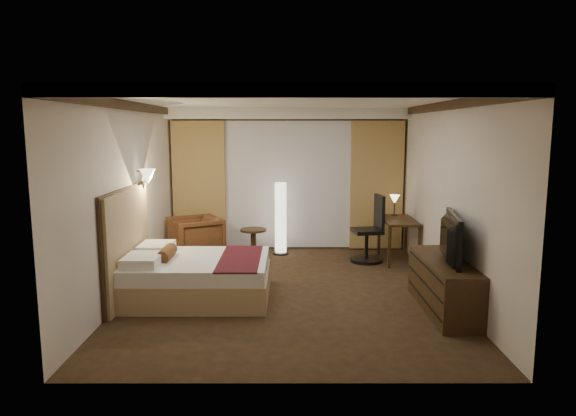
{
  "coord_description": "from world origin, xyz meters",
  "views": [
    {
      "loc": [
        -0.01,
        -7.17,
        2.32
      ],
      "look_at": [
        0.0,
        0.4,
        1.15
      ],
      "focal_mm": 32.0,
      "sensor_mm": 36.0,
      "label": 1
    }
  ],
  "objects_px": {
    "side_table": "(253,243)",
    "television": "(443,234)",
    "desk": "(398,240)",
    "office_chair": "(367,228)",
    "dresser": "(443,285)",
    "floor_lamp": "(281,218)",
    "bed": "(199,278)",
    "armchair": "(195,236)"
  },
  "relations": [
    {
      "from": "office_chair",
      "to": "dresser",
      "type": "bearing_deg",
      "value": -84.85
    },
    {
      "from": "floor_lamp",
      "to": "dresser",
      "type": "relative_size",
      "value": 0.79
    },
    {
      "from": "armchair",
      "to": "desk",
      "type": "xyz_separation_m",
      "value": [
        3.6,
        -0.1,
        -0.05
      ]
    },
    {
      "from": "office_chair",
      "to": "side_table",
      "type": "bearing_deg",
      "value": 162.43
    },
    {
      "from": "bed",
      "to": "dresser",
      "type": "height_order",
      "value": "dresser"
    },
    {
      "from": "bed",
      "to": "desk",
      "type": "bearing_deg",
      "value": 32.27
    },
    {
      "from": "desk",
      "to": "floor_lamp",
      "type": "bearing_deg",
      "value": 166.57
    },
    {
      "from": "floor_lamp",
      "to": "office_chair",
      "type": "bearing_deg",
      "value": -19.82
    },
    {
      "from": "television",
      "to": "bed",
      "type": "bearing_deg",
      "value": 91.27
    },
    {
      "from": "office_chair",
      "to": "television",
      "type": "distance_m",
      "value": 2.56
    },
    {
      "from": "armchair",
      "to": "office_chair",
      "type": "xyz_separation_m",
      "value": [
        3.04,
        -0.15,
        0.17
      ]
    },
    {
      "from": "floor_lamp",
      "to": "office_chair",
      "type": "relative_size",
      "value": 1.14
    },
    {
      "from": "floor_lamp",
      "to": "office_chair",
      "type": "distance_m",
      "value": 1.62
    },
    {
      "from": "armchair",
      "to": "office_chair",
      "type": "bearing_deg",
      "value": 59.27
    },
    {
      "from": "desk",
      "to": "office_chair",
      "type": "height_order",
      "value": "office_chair"
    },
    {
      "from": "armchair",
      "to": "floor_lamp",
      "type": "relative_size",
      "value": 0.63
    },
    {
      "from": "armchair",
      "to": "desk",
      "type": "relative_size",
      "value": 0.78
    },
    {
      "from": "bed",
      "to": "desk",
      "type": "relative_size",
      "value": 1.75
    },
    {
      "from": "floor_lamp",
      "to": "dresser",
      "type": "height_order",
      "value": "floor_lamp"
    },
    {
      "from": "office_chair",
      "to": "bed",
      "type": "bearing_deg",
      "value": -152.09
    },
    {
      "from": "dresser",
      "to": "television",
      "type": "relative_size",
      "value": 1.48
    },
    {
      "from": "dresser",
      "to": "office_chair",
      "type": "bearing_deg",
      "value": 104.06
    },
    {
      "from": "side_table",
      "to": "office_chair",
      "type": "xyz_separation_m",
      "value": [
        2.01,
        -0.31,
        0.33
      ]
    },
    {
      "from": "side_table",
      "to": "floor_lamp",
      "type": "xyz_separation_m",
      "value": [
        0.49,
        0.24,
        0.42
      ]
    },
    {
      "from": "armchair",
      "to": "office_chair",
      "type": "height_order",
      "value": "office_chair"
    },
    {
      "from": "bed",
      "to": "desk",
      "type": "xyz_separation_m",
      "value": [
        3.18,
        2.01,
        0.09
      ]
    },
    {
      "from": "armchair",
      "to": "television",
      "type": "bearing_deg",
      "value": 26.34
    },
    {
      "from": "side_table",
      "to": "desk",
      "type": "height_order",
      "value": "desk"
    },
    {
      "from": "bed",
      "to": "side_table",
      "type": "bearing_deg",
      "value": 75.1
    },
    {
      "from": "side_table",
      "to": "dresser",
      "type": "height_order",
      "value": "dresser"
    },
    {
      "from": "bed",
      "to": "dresser",
      "type": "xyz_separation_m",
      "value": [
        3.23,
        -0.5,
        0.05
      ]
    },
    {
      "from": "floor_lamp",
      "to": "desk",
      "type": "xyz_separation_m",
      "value": [
        2.09,
        -0.5,
        -0.3
      ]
    },
    {
      "from": "bed",
      "to": "television",
      "type": "relative_size",
      "value": 1.66
    },
    {
      "from": "floor_lamp",
      "to": "television",
      "type": "distance_m",
      "value": 3.68
    },
    {
      "from": "armchair",
      "to": "side_table",
      "type": "xyz_separation_m",
      "value": [
        1.03,
        0.16,
        -0.16
      ]
    },
    {
      "from": "desk",
      "to": "television",
      "type": "height_order",
      "value": "television"
    },
    {
      "from": "side_table",
      "to": "dresser",
      "type": "bearing_deg",
      "value": -46.44
    },
    {
      "from": "side_table",
      "to": "television",
      "type": "xyz_separation_m",
      "value": [
        2.6,
        -2.76,
        0.73
      ]
    },
    {
      "from": "office_chair",
      "to": "dresser",
      "type": "relative_size",
      "value": 0.69
    },
    {
      "from": "bed",
      "to": "desk",
      "type": "distance_m",
      "value": 3.76
    },
    {
      "from": "floor_lamp",
      "to": "dresser",
      "type": "bearing_deg",
      "value": -54.61
    },
    {
      "from": "floor_lamp",
      "to": "television",
      "type": "relative_size",
      "value": 1.18
    }
  ]
}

